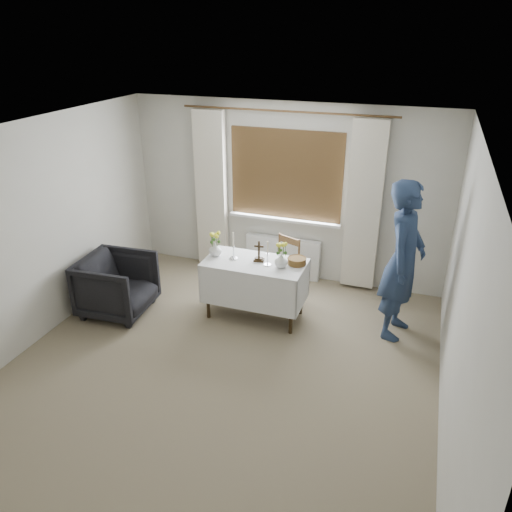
{
  "coord_description": "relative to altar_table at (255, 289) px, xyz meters",
  "views": [
    {
      "loc": [
        1.82,
        -3.96,
        3.39
      ],
      "look_at": [
        0.07,
        1.02,
        0.94
      ],
      "focal_mm": 35.0,
      "sensor_mm": 36.0,
      "label": 1
    }
  ],
  "objects": [
    {
      "name": "ground",
      "position": [
        0.01,
        -1.22,
        -0.38
      ],
      "size": [
        5.0,
        5.0,
        0.0
      ],
      "primitive_type": "plane",
      "color": "#86765C",
      "rests_on": "ground"
    },
    {
      "name": "altar_table",
      "position": [
        0.0,
        0.0,
        0.0
      ],
      "size": [
        1.24,
        0.64,
        0.76
      ],
      "primitive_type": "cube",
      "color": "silver",
      "rests_on": "ground"
    },
    {
      "name": "wooden_chair",
      "position": [
        0.16,
        0.59,
        0.04
      ],
      "size": [
        0.5,
        0.5,
        0.84
      ],
      "primitive_type": null,
      "rotation": [
        0.0,
        0.0,
        -0.39
      ],
      "color": "#523A1C",
      "rests_on": "ground"
    },
    {
      "name": "armchair",
      "position": [
        -1.69,
        -0.48,
        0.0
      ],
      "size": [
        0.89,
        0.87,
        0.77
      ],
      "primitive_type": "imported",
      "rotation": [
        0.0,
        0.0,
        1.63
      ],
      "color": "black",
      "rests_on": "ground"
    },
    {
      "name": "person",
      "position": [
        1.72,
        0.21,
        0.57
      ],
      "size": [
        0.57,
        0.76,
        1.9
      ],
      "primitive_type": "imported",
      "rotation": [
        0.0,
        0.0,
        1.39
      ],
      "color": "navy",
      "rests_on": "ground"
    },
    {
      "name": "radiator",
      "position": [
        0.01,
        1.2,
        -0.08
      ],
      "size": [
        1.1,
        0.1,
        0.6
      ],
      "primitive_type": "cube",
      "color": "silver",
      "rests_on": "ground"
    },
    {
      "name": "wooden_cross",
      "position": [
        0.04,
        0.04,
        0.51
      ],
      "size": [
        0.13,
        0.1,
        0.26
      ],
      "primitive_type": null,
      "rotation": [
        0.0,
        0.0,
        0.14
      ],
      "color": "black",
      "rests_on": "altar_table"
    },
    {
      "name": "candlestick_left",
      "position": [
        -0.28,
        -0.0,
        0.56
      ],
      "size": [
        0.13,
        0.13,
        0.35
      ],
      "primitive_type": null,
      "rotation": [
        0.0,
        0.0,
        -0.32
      ],
      "color": "silver",
      "rests_on": "altar_table"
    },
    {
      "name": "candlestick_right",
      "position": [
        0.17,
        -0.03,
        0.54
      ],
      "size": [
        0.09,
        0.09,
        0.31
      ],
      "primitive_type": null,
      "rotation": [
        0.0,
        0.0,
        -0.05
      ],
      "color": "silver",
      "rests_on": "altar_table"
    },
    {
      "name": "flower_vase_left",
      "position": [
        -0.53,
        0.01,
        0.47
      ],
      "size": [
        0.17,
        0.17,
        0.17
      ],
      "primitive_type": "imported",
      "rotation": [
        0.0,
        0.0,
        0.04
      ],
      "color": "silver",
      "rests_on": "altar_table"
    },
    {
      "name": "flower_vase_right",
      "position": [
        0.34,
        -0.03,
        0.47
      ],
      "size": [
        0.18,
        0.18,
        0.17
      ],
      "primitive_type": "imported",
      "rotation": [
        0.0,
        0.0,
        -0.13
      ],
      "color": "silver",
      "rests_on": "altar_table"
    },
    {
      "name": "wicker_basket",
      "position": [
        0.5,
        0.11,
        0.42
      ],
      "size": [
        0.27,
        0.27,
        0.08
      ],
      "primitive_type": "cylinder",
      "rotation": [
        0.0,
        0.0,
        0.25
      ],
      "color": "brown",
      "rests_on": "altar_table"
    }
  ]
}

